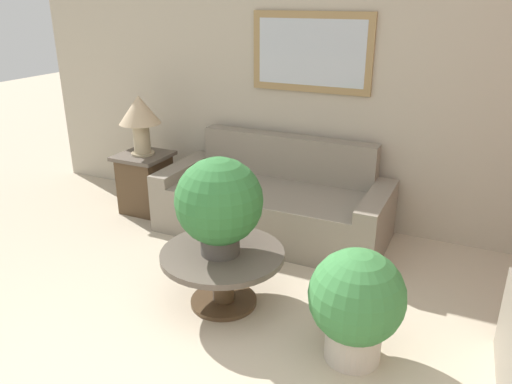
{
  "coord_description": "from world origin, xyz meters",
  "views": [
    {
      "loc": [
        1.02,
        -1.28,
        2.0
      ],
      "look_at": [
        -0.51,
        1.97,
        0.58
      ],
      "focal_mm": 35.0,
      "sensor_mm": 36.0,
      "label": 1
    }
  ],
  "objects_px": {
    "potted_plant_on_table": "(219,203)",
    "potted_plant_floor": "(356,302)",
    "table_lamp": "(140,115)",
    "couch_main": "(274,204)",
    "side_table": "(146,182)",
    "coffee_table": "(223,266)"
  },
  "relations": [
    {
      "from": "side_table",
      "to": "coffee_table",
      "type": "bearing_deg",
      "value": -36.74
    },
    {
      "from": "potted_plant_floor",
      "to": "potted_plant_on_table",
      "type": "bearing_deg",
      "value": 170.94
    },
    {
      "from": "table_lamp",
      "to": "potted_plant_floor",
      "type": "bearing_deg",
      "value": -27.54
    },
    {
      "from": "coffee_table",
      "to": "potted_plant_floor",
      "type": "bearing_deg",
      "value": -10.03
    },
    {
      "from": "couch_main",
      "to": "potted_plant_on_table",
      "type": "height_order",
      "value": "potted_plant_on_table"
    },
    {
      "from": "coffee_table",
      "to": "potted_plant_floor",
      "type": "height_order",
      "value": "potted_plant_floor"
    },
    {
      "from": "coffee_table",
      "to": "table_lamp",
      "type": "distance_m",
      "value": 1.95
    },
    {
      "from": "table_lamp",
      "to": "potted_plant_on_table",
      "type": "bearing_deg",
      "value": -37.24
    },
    {
      "from": "potted_plant_on_table",
      "to": "couch_main",
      "type": "bearing_deg",
      "value": 96.24
    },
    {
      "from": "table_lamp",
      "to": "potted_plant_floor",
      "type": "height_order",
      "value": "table_lamp"
    },
    {
      "from": "coffee_table",
      "to": "potted_plant_on_table",
      "type": "height_order",
      "value": "potted_plant_on_table"
    },
    {
      "from": "side_table",
      "to": "potted_plant_floor",
      "type": "distance_m",
      "value": 2.73
    },
    {
      "from": "couch_main",
      "to": "side_table",
      "type": "distance_m",
      "value": 1.33
    },
    {
      "from": "couch_main",
      "to": "side_table",
      "type": "height_order",
      "value": "couch_main"
    },
    {
      "from": "couch_main",
      "to": "potted_plant_floor",
      "type": "bearing_deg",
      "value": -51.07
    },
    {
      "from": "table_lamp",
      "to": "potted_plant_floor",
      "type": "relative_size",
      "value": 0.81
    },
    {
      "from": "potted_plant_on_table",
      "to": "potted_plant_floor",
      "type": "bearing_deg",
      "value": -9.06
    },
    {
      "from": "couch_main",
      "to": "potted_plant_floor",
      "type": "xyz_separation_m",
      "value": [
        1.09,
        -1.35,
        0.11
      ]
    },
    {
      "from": "potted_plant_on_table",
      "to": "table_lamp",
      "type": "bearing_deg",
      "value": 142.76
    },
    {
      "from": "table_lamp",
      "to": "potted_plant_floor",
      "type": "xyz_separation_m",
      "value": [
        2.42,
        -1.26,
        -0.58
      ]
    },
    {
      "from": "potted_plant_on_table",
      "to": "potted_plant_floor",
      "type": "height_order",
      "value": "potted_plant_on_table"
    },
    {
      "from": "couch_main",
      "to": "potted_plant_floor",
      "type": "height_order",
      "value": "couch_main"
    }
  ]
}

